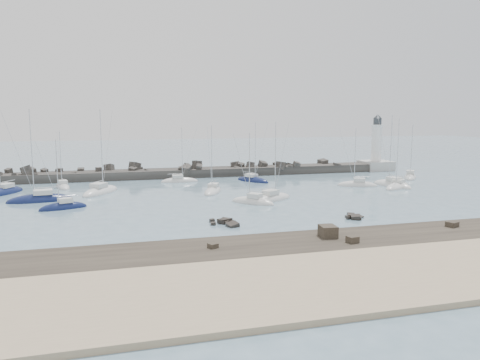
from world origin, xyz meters
name	(u,v)px	position (x,y,z in m)	size (l,w,h in m)	color
ground	(233,209)	(0.00, 0.00, 0.00)	(400.00, 400.00, 0.00)	slate
sand_strip	(331,284)	(0.00, -32.00, 0.00)	(140.00, 14.00, 1.00)	tan
rock_shelf	(287,250)	(-0.10, -21.98, 0.02)	(140.00, 12.49, 1.99)	black
rock_cluster_near	(226,223)	(-3.32, -9.14, 0.13)	(3.41, 4.27, 1.36)	black
rock_cluster_far	(355,218)	(13.97, -10.82, 0.15)	(2.94, 2.37, 1.25)	black
breakwater	(156,176)	(-7.78, 38.01, 0.31)	(115.00, 7.44, 5.21)	#2A2826
lighthouse	(376,158)	(47.00, 38.00, 3.09)	(7.00, 7.00, 14.60)	#A9A8A3
sailboat_1	(63,187)	(-26.33, 28.28, 0.13)	(3.99, 7.60, 11.58)	silver
sailboat_2	(63,208)	(-24.31, 6.82, 0.15)	(7.28, 4.38, 11.23)	#0F1841
sailboat_3	(101,192)	(-19.23, 19.91, 0.15)	(7.94, 10.24, 15.91)	silver
sailboat_4	(180,181)	(-3.72, 29.97, 0.13)	(7.73, 2.56, 12.13)	silver
sailboat_5	(253,202)	(4.03, 3.41, 0.15)	(6.83, 7.01, 12.01)	silver
sailboat_6	(213,192)	(0.17, 15.26, 0.14)	(5.77, 8.49, 12.97)	silver
sailboat_7	(272,199)	(7.86, 5.13, 0.15)	(8.81, 6.74, 13.77)	silver
sailboat_8	(253,181)	(11.17, 26.81, 0.13)	(6.43, 8.59, 13.24)	#0F1841
sailboat_9	(357,185)	(28.92, 15.02, 0.14)	(7.93, 5.37, 12.23)	silver
sailboat_10	(392,186)	(35.37, 13.09, 0.15)	(4.94, 9.77, 14.84)	silver
sailboat_11	(397,187)	(35.36, 11.28, 0.13)	(8.99, 7.65, 14.21)	silver
sailboat_12	(410,178)	(45.74, 22.00, 0.16)	(6.73, 7.87, 12.84)	silver
sailboat_13	(40,200)	(-28.45, 14.20, 0.15)	(10.39, 4.37, 15.89)	#0F1841
sailboat_14	(4,193)	(-35.62, 23.63, 0.15)	(6.89, 9.47, 14.61)	#0F1841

